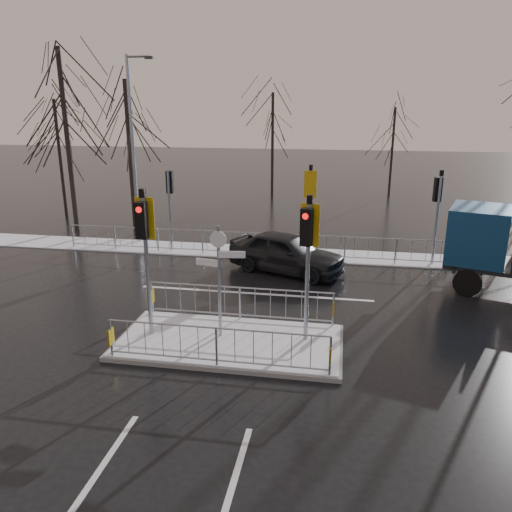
% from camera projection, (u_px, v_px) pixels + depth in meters
% --- Properties ---
extents(ground, '(120.00, 120.00, 0.00)m').
position_uv_depth(ground, '(230.00, 344.00, 13.42)').
color(ground, black).
rests_on(ground, ground).
extents(snow_verge, '(30.00, 2.00, 0.04)m').
position_uv_depth(snow_verge, '(274.00, 253.00, 21.51)').
color(snow_verge, white).
rests_on(snow_verge, ground).
extents(lane_markings, '(8.00, 11.38, 0.01)m').
position_uv_depth(lane_markings, '(227.00, 350.00, 13.10)').
color(lane_markings, silver).
rests_on(lane_markings, ground).
extents(traffic_island, '(6.00, 3.04, 4.15)m').
position_uv_depth(traffic_island, '(229.00, 331.00, 13.31)').
color(traffic_island, slate).
rests_on(traffic_island, ground).
extents(far_kerb_fixtures, '(18.00, 0.65, 3.83)m').
position_uv_depth(far_kerb_fixtures, '(279.00, 234.00, 20.69)').
color(far_kerb_fixtures, gray).
rests_on(far_kerb_fixtures, ground).
extents(car_far_lane, '(4.88, 3.35, 1.54)m').
position_uv_depth(car_far_lane, '(286.00, 252.00, 18.99)').
color(car_far_lane, black).
rests_on(car_far_lane, ground).
extents(flatbed_truck, '(6.55, 3.98, 2.86)m').
position_uv_depth(flatbed_truck, '(505.00, 249.00, 16.81)').
color(flatbed_truck, black).
rests_on(flatbed_truck, ground).
extents(tree_near_a, '(4.75, 4.75, 8.97)m').
position_uv_depth(tree_near_a, '(64.00, 105.00, 23.71)').
color(tree_near_a, black).
rests_on(tree_near_a, ground).
extents(tree_near_b, '(4.00, 4.00, 7.55)m').
position_uv_depth(tree_near_b, '(128.00, 125.00, 25.00)').
color(tree_near_b, black).
rests_on(tree_near_b, ground).
extents(tree_near_c, '(3.50, 3.50, 6.61)m').
position_uv_depth(tree_near_c, '(58.00, 136.00, 26.87)').
color(tree_near_c, black).
rests_on(tree_near_c, ground).
extents(tree_far_a, '(3.75, 3.75, 7.08)m').
position_uv_depth(tree_far_a, '(273.00, 125.00, 33.05)').
color(tree_far_a, black).
rests_on(tree_far_a, ground).
extents(tree_far_b, '(3.25, 3.25, 6.14)m').
position_uv_depth(tree_far_b, '(393.00, 135.00, 33.81)').
color(tree_far_b, black).
rests_on(tree_far_b, ground).
extents(street_lamp_left, '(1.25, 0.18, 8.20)m').
position_uv_depth(street_lamp_left, '(134.00, 144.00, 22.10)').
color(street_lamp_left, gray).
rests_on(street_lamp_left, ground).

